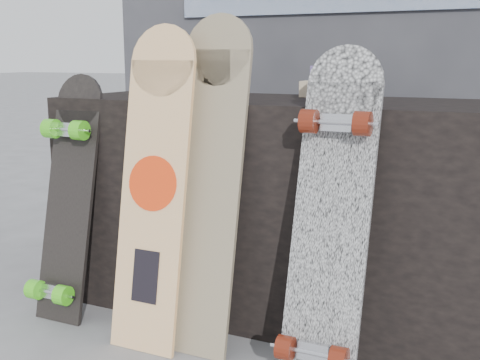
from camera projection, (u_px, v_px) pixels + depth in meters
The scene contains 9 objects.
vendor_table at pixel (274, 206), 2.26m from camera, with size 1.60×0.60×0.80m, color black.
booth at pixel (342, 25), 2.88m from camera, with size 2.40×0.22×2.20m.
merch_box_purple at pixel (209, 82), 2.44m from camera, with size 0.18×0.12×0.10m, color #433C7C.
merch_box_small at pixel (336, 83), 2.06m from camera, with size 0.14×0.14×0.12m, color #433C7C.
merch_box_flat at pixel (331, 89), 2.27m from camera, with size 0.22×0.10×0.06m, color #D1B78C.
longboard_geisha at pixel (154, 179), 1.96m from camera, with size 0.24×0.22×1.06m.
longboard_celtic at pixel (208, 173), 1.95m from camera, with size 0.24×0.25×1.09m.
longboard_cascadia at pixel (331, 213), 1.73m from camera, with size 0.23×0.33×0.99m.
skateboard_dark at pixel (67, 195), 2.19m from camera, with size 0.20×0.29×0.89m.
Camera 1 is at (0.82, -1.55, 0.95)m, focal length 45.00 mm.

